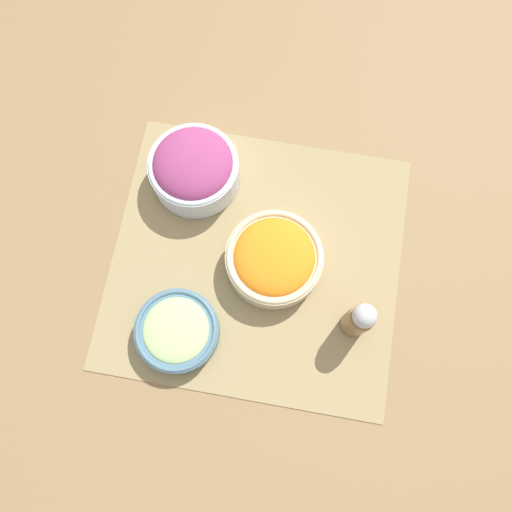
{
  "coord_description": "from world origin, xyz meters",
  "views": [
    {
      "loc": [
        0.04,
        -0.22,
        0.87
      ],
      "look_at": [
        0.0,
        0.0,
        0.03
      ],
      "focal_mm": 35.0,
      "sensor_mm": 36.0,
      "label": 1
    }
  ],
  "objects_px": {
    "pepper_shaker": "(359,319)",
    "carrot_bowl": "(274,256)",
    "onion_bowl": "(194,168)",
    "cucumber_bowl": "(177,331)"
  },
  "relations": [
    {
      "from": "pepper_shaker",
      "to": "onion_bowl",
      "type": "bearing_deg",
      "value": 145.6
    },
    {
      "from": "pepper_shaker",
      "to": "carrot_bowl",
      "type": "bearing_deg",
      "value": 150.37
    },
    {
      "from": "carrot_bowl",
      "to": "cucumber_bowl",
      "type": "xyz_separation_m",
      "value": [
        -0.14,
        -0.15,
        -0.01
      ]
    },
    {
      "from": "onion_bowl",
      "to": "pepper_shaker",
      "type": "bearing_deg",
      "value": -34.4
    },
    {
      "from": "carrot_bowl",
      "to": "cucumber_bowl",
      "type": "bearing_deg",
      "value": -132.43
    },
    {
      "from": "onion_bowl",
      "to": "pepper_shaker",
      "type": "xyz_separation_m",
      "value": [
        0.32,
        -0.22,
        0.01
      ]
    },
    {
      "from": "pepper_shaker",
      "to": "cucumber_bowl",
      "type": "bearing_deg",
      "value": -167.3
    },
    {
      "from": "carrot_bowl",
      "to": "pepper_shaker",
      "type": "bearing_deg",
      "value": -29.63
    },
    {
      "from": "cucumber_bowl",
      "to": "onion_bowl",
      "type": "bearing_deg",
      "value": 95.69
    },
    {
      "from": "cucumber_bowl",
      "to": "pepper_shaker",
      "type": "xyz_separation_m",
      "value": [
        0.29,
        0.07,
        0.03
      ]
    }
  ]
}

